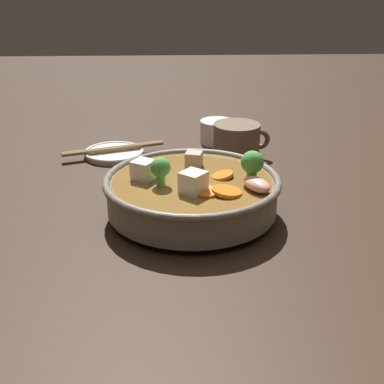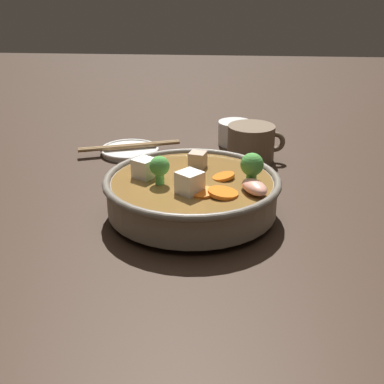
{
  "view_description": "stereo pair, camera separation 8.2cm",
  "coord_description": "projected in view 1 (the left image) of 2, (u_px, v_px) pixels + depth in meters",
  "views": [
    {
      "loc": [
        -0.03,
        -0.76,
        0.37
      ],
      "look_at": [
        0.0,
        0.0,
        0.04
      ],
      "focal_mm": 50.0,
      "sensor_mm": 36.0,
      "label": 1
    },
    {
      "loc": [
        0.05,
        -0.75,
        0.37
      ],
      "look_at": [
        0.0,
        0.0,
        0.04
      ],
      "focal_mm": 50.0,
      "sensor_mm": 36.0,
      "label": 2
    }
  ],
  "objects": [
    {
      "name": "side_saucer",
      "position": [
        114.0,
        153.0,
        1.09
      ],
      "size": [
        0.12,
        0.12,
        0.01
      ],
      "color": "white",
      "rests_on": "ground_plane"
    },
    {
      "name": "tea_cup",
      "position": [
        217.0,
        132.0,
        1.16
      ],
      "size": [
        0.07,
        0.07,
        0.05
      ],
      "color": "white",
      "rests_on": "ground_plane"
    },
    {
      "name": "chopsticks_pair",
      "position": [
        114.0,
        148.0,
        1.08
      ],
      "size": [
        0.2,
        0.08,
        0.01
      ],
      "color": "olive",
      "rests_on": "side_saucer"
    },
    {
      "name": "ground_plane",
      "position": [
        192.0,
        215.0,
        0.84
      ],
      "size": [
        3.0,
        3.0,
        0.0
      ],
      "primitive_type": "plane",
      "color": "black"
    },
    {
      "name": "stirfry_bowl",
      "position": [
        192.0,
        191.0,
        0.82
      ],
      "size": [
        0.27,
        0.27,
        0.11
      ],
      "color": "slate",
      "rests_on": "ground_plane"
    },
    {
      "name": "dark_mug",
      "position": [
        237.0,
        141.0,
        1.07
      ],
      "size": [
        0.11,
        0.09,
        0.07
      ],
      "color": "brown",
      "rests_on": "ground_plane"
    }
  ]
}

